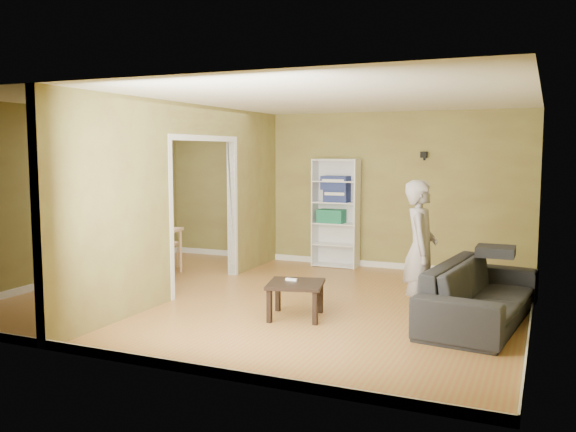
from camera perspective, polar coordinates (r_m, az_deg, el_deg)
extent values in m
plane|color=#A66032|center=(8.17, -1.86, -7.78)|extent=(6.50, 6.50, 0.00)
plane|color=white|center=(7.95, -1.93, 10.73)|extent=(6.50, 6.50, 0.00)
plane|color=olive|center=(10.50, 4.50, 2.49)|extent=(6.50, 0.00, 6.50)
plane|color=olive|center=(5.60, -13.94, -0.82)|extent=(6.50, 0.00, 6.50)
plane|color=olive|center=(9.79, -19.40, 1.90)|extent=(0.00, 5.50, 5.50)
plane|color=olive|center=(7.21, 22.20, 0.41)|extent=(0.00, 5.50, 5.50)
cube|color=black|center=(10.04, 12.59, 5.62)|extent=(0.10, 0.10, 0.10)
imported|color=black|center=(7.36, 17.62, -6.06)|extent=(2.45, 1.29, 0.89)
imported|color=slate|center=(7.27, 12.31, -1.99)|extent=(0.77, 0.64, 1.91)
cube|color=white|center=(10.45, 2.54, 0.36)|extent=(0.02, 0.34, 1.83)
cube|color=white|center=(10.21, 6.48, 0.19)|extent=(0.02, 0.34, 1.83)
cube|color=white|center=(10.48, 4.77, 0.36)|extent=(0.77, 0.02, 1.83)
cube|color=white|center=(10.46, 4.45, -4.60)|extent=(0.73, 0.34, 0.02)
cube|color=white|center=(10.40, 4.46, -2.66)|extent=(0.73, 0.34, 0.02)
cube|color=white|center=(10.35, 4.48, -0.71)|extent=(0.73, 0.34, 0.02)
cube|color=white|center=(10.31, 4.50, 1.27)|extent=(0.73, 0.34, 0.02)
cube|color=white|center=(10.29, 4.51, 3.25)|extent=(0.73, 0.34, 0.02)
cube|color=white|center=(10.28, 4.53, 5.25)|extent=(0.73, 0.34, 0.02)
cube|color=#23736E|center=(10.36, 4.09, -0.01)|extent=(0.44, 0.29, 0.23)
cube|color=navy|center=(10.30, 4.60, 1.90)|extent=(0.41, 0.27, 0.21)
cube|color=navy|center=(10.29, 4.48, 3.23)|extent=(0.45, 0.29, 0.23)
cube|color=black|center=(7.19, 0.73, -6.40)|extent=(0.63, 0.63, 0.04)
cube|color=black|center=(7.11, -2.08, -8.29)|extent=(0.05, 0.05, 0.38)
cube|color=black|center=(6.91, 1.92, -8.72)|extent=(0.05, 0.05, 0.38)
cube|color=black|center=(7.58, -0.36, -7.39)|extent=(0.05, 0.05, 0.38)
cube|color=black|center=(7.39, 3.43, -7.75)|extent=(0.05, 0.05, 0.38)
cube|color=white|center=(7.28, 0.32, -5.96)|extent=(0.14, 0.04, 0.03)
cube|color=#ECB78D|center=(9.89, -13.70, -1.32)|extent=(1.17, 0.78, 0.04)
cylinder|color=#ECB78D|center=(10.02, -17.28, -3.45)|extent=(0.05, 0.05, 0.69)
cylinder|color=#ECB78D|center=(9.36, -12.28, -3.96)|extent=(0.05, 0.05, 0.69)
cylinder|color=#ECB78D|center=(10.53, -14.87, -2.91)|extent=(0.05, 0.05, 0.69)
cylinder|color=#ECB78D|center=(9.92, -9.99, -3.36)|extent=(0.05, 0.05, 0.69)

